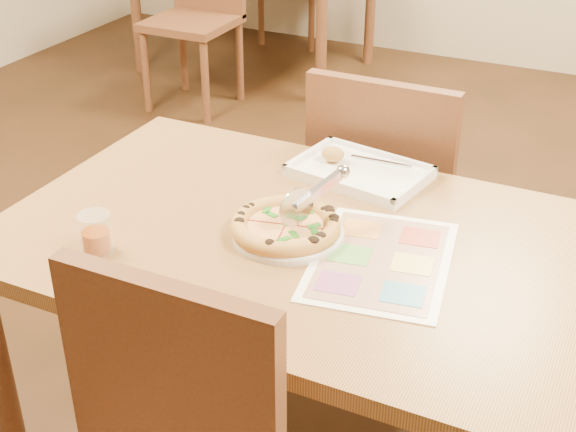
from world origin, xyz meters
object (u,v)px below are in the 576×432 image
at_px(dining_table, 298,266).
at_px(chair_far, 387,183).
at_px(appetizer_tray, 357,172).
at_px(glass_tumbler, 96,235).
at_px(pizza_cutter, 312,196).
at_px(plate, 288,233).
at_px(menu, 381,260).
at_px(pizza, 285,226).

xyz_separation_m(dining_table, chair_far, (-0.00, 0.60, -0.07)).
xyz_separation_m(dining_table, appetizer_tray, (0.01, 0.32, 0.10)).
bearing_deg(glass_tumbler, pizza_cutter, 35.58).
bearing_deg(plate, glass_tumbler, -145.71).
bearing_deg(glass_tumbler, menu, 21.88).
relative_size(dining_table, pizza, 5.43).
xyz_separation_m(dining_table, pizza, (-0.02, -0.02, 0.11)).
bearing_deg(pizza, plate, 30.02).
bearing_deg(pizza, dining_table, 51.02).
bearing_deg(dining_table, appetizer_tray, 87.72).
xyz_separation_m(dining_table, pizza_cutter, (0.02, 0.02, 0.17)).
xyz_separation_m(pizza_cutter, appetizer_tray, (-0.01, 0.30, -0.08)).
bearing_deg(menu, plate, 178.19).
height_order(plate, menu, plate).
relative_size(appetizer_tray, glass_tumbler, 4.08).
relative_size(pizza, appetizer_tray, 0.68).
bearing_deg(appetizer_tray, pizza_cutter, -88.09).
distance_m(plate, glass_tumbler, 0.41).
distance_m(chair_far, appetizer_tray, 0.33).
bearing_deg(glass_tumbler, dining_table, 35.56).
relative_size(dining_table, plate, 5.34).
xyz_separation_m(chair_far, pizza_cutter, (0.02, -0.59, 0.24)).
distance_m(plate, pizza, 0.02).
height_order(plate, appetizer_tray, appetizer_tray).
bearing_deg(pizza_cutter, plate, 162.61).
height_order(dining_table, plate, plate).
relative_size(chair_far, appetizer_tray, 1.34).
height_order(dining_table, chair_far, chair_far).
bearing_deg(appetizer_tray, dining_table, -92.28).
height_order(appetizer_tray, glass_tumbler, glass_tumbler).
bearing_deg(glass_tumbler, chair_far, 67.72).
relative_size(pizza_cutter, glass_tumbler, 1.87).
height_order(chair_far, appetizer_tray, chair_far).
distance_m(chair_far, menu, 0.68).
height_order(chair_far, menu, chair_far).
bearing_deg(plate, dining_table, 55.64).
distance_m(plate, appetizer_tray, 0.34).
relative_size(chair_far, pizza, 1.96).
bearing_deg(plate, appetizer_tray, 85.37).
height_order(plate, glass_tumbler, glass_tumbler).
height_order(chair_far, plate, chair_far).
bearing_deg(pizza, chair_far, 88.19).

